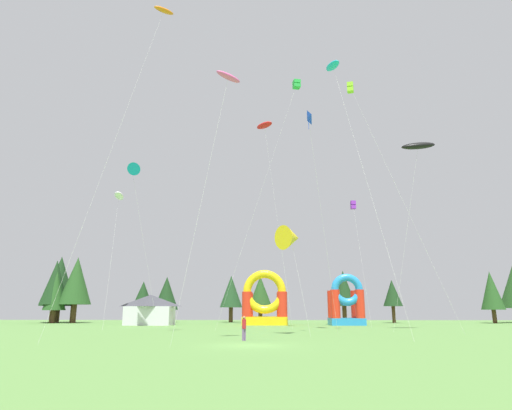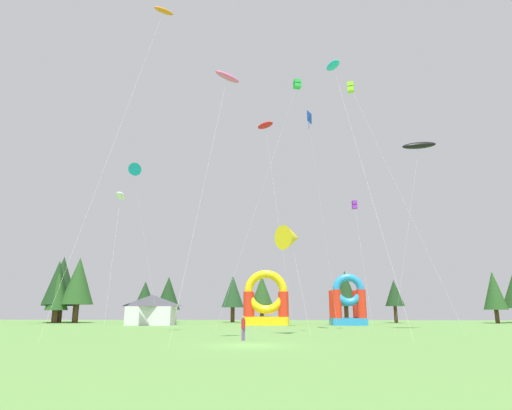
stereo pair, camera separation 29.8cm
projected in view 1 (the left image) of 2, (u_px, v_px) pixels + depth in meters
The scene contains 28 objects.
ground_plane at pixel (251, 346), 25.97m from camera, with size 120.00×120.00×0.00m, color #5B8C42.
kite_pink_parafoil at pixel (228, 77), 31.37m from camera, with size 3.94×2.87×18.76m.
kite_red_parafoil at pixel (264, 126), 56.20m from camera, with size 4.30×4.31×25.49m.
kite_cyan_parafoil at pixel (333, 66), 44.55m from camera, with size 3.74×11.39×26.75m.
kite_white_parafoil at pixel (119, 196), 56.64m from camera, with size 2.77×8.66×16.83m.
kite_orange_parafoil at pixel (164, 11), 38.81m from camera, with size 6.13×6.59×28.34m.
kite_teal_delta at pixel (132, 170), 52.39m from camera, with size 4.52×3.39×19.18m.
kite_black_parafoil at pixel (418, 146), 46.19m from camera, with size 5.78×1.51×19.54m.
kite_blue_diamond at pixel (308, 120), 39.97m from camera, with size 2.81×4.17×19.57m.
kite_lime_box at pixel (351, 89), 43.73m from camera, with size 8.27×2.48×24.19m.
kite_yellow_delta at pixel (291, 238), 37.91m from camera, with size 2.94×2.96×9.25m.
kite_purple_box at pixel (353, 205), 60.68m from camera, with size 0.71×5.70×16.72m.
kite_green_box at pixel (296, 85), 50.50m from camera, with size 9.11×2.60×27.85m.
person_near_camera at pixel (244, 326), 30.21m from camera, with size 0.39×0.39×1.64m.
inflatable_red_slide at pixel (265, 305), 59.09m from camera, with size 6.02×4.81×7.22m.
inflatable_orange_dome at pixel (346, 305), 58.47m from camera, with size 4.44×4.37×6.67m.
festival_tent at pixel (150, 310), 58.65m from camera, with size 6.05×3.89×3.98m.
tree_row_0 at pixel (60, 281), 71.12m from camera, with size 5.58×5.58×10.49m.
tree_row_1 at pixel (55, 283), 67.89m from camera, with size 4.15×4.15×9.50m.
tree_row_2 at pixel (56, 291), 67.04m from camera, with size 3.34×3.34×7.68m.
tree_row_3 at pixel (76, 281), 68.41m from camera, with size 4.93×4.93×10.06m.
tree_row_4 at pixel (143, 294), 71.58m from camera, with size 3.31×3.31×6.52m.
tree_row_5 at pixel (166, 293), 70.69m from camera, with size 3.90×3.90×7.20m.
tree_row_6 at pixel (231, 292), 71.21m from camera, with size 3.64×3.64×7.41m.
tree_row_7 at pixel (260, 291), 67.17m from camera, with size 3.39×3.39×7.07m.
tree_row_8 at pixel (343, 289), 69.72m from camera, with size 3.77×3.77×8.08m.
tree_row_9 at pixel (392, 293), 67.86m from camera, with size 2.92×2.92×6.51m.
tree_row_10 at pixel (491, 291), 66.66m from camera, with size 3.40×3.40×7.72m.
Camera 1 is at (1.14, -27.18, 2.13)m, focal length 30.73 mm.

